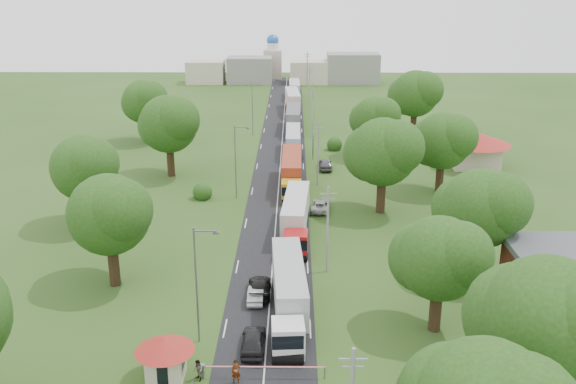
{
  "coord_description": "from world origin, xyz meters",
  "views": [
    {
      "loc": [
        2.22,
        -65.41,
        28.41
      ],
      "look_at": [
        1.44,
        8.97,
        3.0
      ],
      "focal_mm": 40.0,
      "sensor_mm": 36.0,
      "label": 1
    }
  ],
  "objects_px": {
    "truck_0": "(289,291)",
    "pedestrian_near": "(236,372)",
    "car_lane_mid": "(256,294)",
    "boom_barrier": "(245,368)",
    "guard_booth": "(165,353)",
    "car_lane_front": "(253,341)",
    "info_sign": "(313,140)"
  },
  "relations": [
    {
      "from": "boom_barrier",
      "to": "car_lane_mid",
      "type": "relative_size",
      "value": 2.26
    },
    {
      "from": "boom_barrier",
      "to": "pedestrian_near",
      "type": "bearing_deg",
      "value": -136.15
    },
    {
      "from": "boom_barrier",
      "to": "truck_0",
      "type": "relative_size",
      "value": 0.6
    },
    {
      "from": "guard_booth",
      "to": "boom_barrier",
      "type": "bearing_deg",
      "value": 0.01
    },
    {
      "from": "car_lane_front",
      "to": "pedestrian_near",
      "type": "bearing_deg",
      "value": 77.51
    },
    {
      "from": "info_sign",
      "to": "car_lane_mid",
      "type": "xyz_separation_m",
      "value": [
        -6.45,
        -48.0,
        -2.33
      ]
    },
    {
      "from": "boom_barrier",
      "to": "pedestrian_near",
      "type": "height_order",
      "value": "pedestrian_near"
    },
    {
      "from": "truck_0",
      "to": "pedestrian_near",
      "type": "bearing_deg",
      "value": -110.38
    },
    {
      "from": "boom_barrier",
      "to": "pedestrian_near",
      "type": "xyz_separation_m",
      "value": [
        -0.62,
        -0.6,
        0.05
      ]
    },
    {
      "from": "guard_booth",
      "to": "truck_0",
      "type": "relative_size",
      "value": 0.29
    },
    {
      "from": "boom_barrier",
      "to": "truck_0",
      "type": "bearing_deg",
      "value": 71.77
    },
    {
      "from": "guard_booth",
      "to": "car_lane_mid",
      "type": "bearing_deg",
      "value": 63.62
    },
    {
      "from": "boom_barrier",
      "to": "info_sign",
      "type": "distance_m",
      "value": 60.39
    },
    {
      "from": "truck_0",
      "to": "car_lane_front",
      "type": "xyz_separation_m",
      "value": [
        -2.77,
        -5.69,
        -1.45
      ]
    },
    {
      "from": "truck_0",
      "to": "car_lane_mid",
      "type": "height_order",
      "value": "truck_0"
    },
    {
      "from": "guard_booth",
      "to": "pedestrian_near",
      "type": "xyz_separation_m",
      "value": [
        5.22,
        -0.6,
        -1.23
      ]
    },
    {
      "from": "guard_booth",
      "to": "car_lane_front",
      "type": "bearing_deg",
      "value": 31.57
    },
    {
      "from": "boom_barrier",
      "to": "guard_booth",
      "type": "distance_m",
      "value": 5.98
    },
    {
      "from": "info_sign",
      "to": "car_lane_mid",
      "type": "bearing_deg",
      "value": -97.65
    },
    {
      "from": "guard_booth",
      "to": "info_sign",
      "type": "height_order",
      "value": "info_sign"
    },
    {
      "from": "guard_booth",
      "to": "info_sign",
      "type": "bearing_deg",
      "value": 78.32
    },
    {
      "from": "info_sign",
      "to": "car_lane_front",
      "type": "xyz_separation_m",
      "value": [
        -6.2,
        -56.19,
        -2.19
      ]
    },
    {
      "from": "guard_booth",
      "to": "info_sign",
      "type": "distance_m",
      "value": 61.27
    },
    {
      "from": "truck_0",
      "to": "car_lane_front",
      "type": "height_order",
      "value": "truck_0"
    },
    {
      "from": "truck_0",
      "to": "boom_barrier",
      "type": "bearing_deg",
      "value": -108.23
    },
    {
      "from": "guard_booth",
      "to": "car_lane_mid",
      "type": "relative_size",
      "value": 1.08
    },
    {
      "from": "car_lane_front",
      "to": "truck_0",
      "type": "bearing_deg",
      "value": -115.91
    },
    {
      "from": "boom_barrier",
      "to": "car_lane_front",
      "type": "height_order",
      "value": "car_lane_front"
    },
    {
      "from": "info_sign",
      "to": "pedestrian_near",
      "type": "xyz_separation_m",
      "value": [
        -7.18,
        -60.6,
        -2.06
      ]
    },
    {
      "from": "car_lane_mid",
      "to": "car_lane_front",
      "type": "bearing_deg",
      "value": 92.19
    },
    {
      "from": "boom_barrier",
      "to": "truck_0",
      "type": "height_order",
      "value": "truck_0"
    },
    {
      "from": "car_lane_mid",
      "to": "info_sign",
      "type": "bearing_deg",
      "value": -97.18
    }
  ]
}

